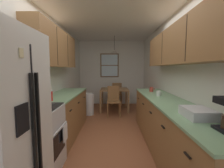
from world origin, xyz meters
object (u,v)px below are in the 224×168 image
Objects in this scene: dining_chair_near at (114,99)px; mug_spare at (159,93)px; stove_range at (36,140)px; mug_by_coffeemaker at (151,89)px; table_serving_bowl at (112,88)px; storage_canister at (49,96)px; dining_chair_far at (117,93)px; dining_table at (114,92)px; trash_bin at (89,104)px; dish_rack at (198,113)px; microwave_over_range at (22,54)px.

mug_spare is (0.88, -1.61, 0.45)m from dining_chair_near.
stove_range is 9.00× the size of mug_by_coffeemaker.
stove_range is 2.22m from mug_spare.
stove_range is 6.05× the size of table_serving_bowl.
storage_canister is 1.54× the size of mug_spare.
dining_chair_near is 1.89m from mug_spare.
dining_chair_far is at bearing 70.35° from storage_canister.
dining_chair_near is (-0.03, -0.64, -0.13)m from dining_table.
trash_bin is 3.71× the size of table_serving_bowl.
dining_table is at bearing -5.19° from table_serving_bowl.
table_serving_bowl is at bearing 105.17° from dish_rack.
dish_rack reaches higher than table_serving_bowl.
dining_chair_far is at bearing 71.27° from microwave_over_range.
dining_chair_near is 1.44m from mug_by_coffeemaker.
mug_by_coffeemaker is at bearing -49.61° from dining_chair_near.
stove_range is 1.22× the size of dining_chair_near.
trash_bin is at bearing 174.94° from dining_chair_near.
microwave_over_range is 3.57m from dining_table.
dining_chair_near is 1.33× the size of trash_bin.
dining_chair_near is 7.36× the size of mug_by_coffeemaker.
storage_canister is at bearing -109.65° from dining_chair_far.
mug_by_coffeemaker reaches higher than dining_chair_near.
stove_range is at bearing -107.20° from dining_chair_far.
microwave_over_range is 2.65m from mug_by_coffeemaker.
microwave_over_range is at bearing -102.25° from storage_canister.
trash_bin is 3.81× the size of storage_canister.
dining_chair_far is 7.85× the size of mug_spare.
dining_table is at bearing 87.52° from dining_chair_near.
storage_canister is (-1.10, -2.71, 0.36)m from dining_table.
dining_table is at bearing 103.98° from dish_rack.
mug_by_coffeemaker reaches higher than table_serving_bowl.
mug_by_coffeemaker is at bearing 36.52° from microwave_over_range.
storage_canister is 2.00m from mug_spare.
dining_table is 0.66m from dining_chair_near.
table_serving_bowl is at bearing 39.00° from trash_bin.
stove_range is 2.66m from trash_bin.
mug_spare reaches higher than dining_chair_near.
trash_bin is 1.02m from table_serving_bowl.
dining_chair_near is at bearing -92.48° from dining_table.
dish_rack is at bearing -22.85° from storage_canister.
mug_spare reaches higher than table_serving_bowl.
table_serving_bowl is (0.72, 0.58, 0.43)m from trash_bin.
dining_chair_near is 1.00× the size of dining_chair_far.
dining_chair_far is 4.29m from dish_rack.
dining_table is 1.06× the size of dining_chair_near.
storage_canister reaches higher than mug_spare.
mug_spare is (1.65, -1.68, 0.62)m from trash_bin.
microwave_over_range reaches higher than dining_chair_near.
mug_spare reaches higher than dish_rack.
dining_chair_near is 7.85× the size of mug_spare.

